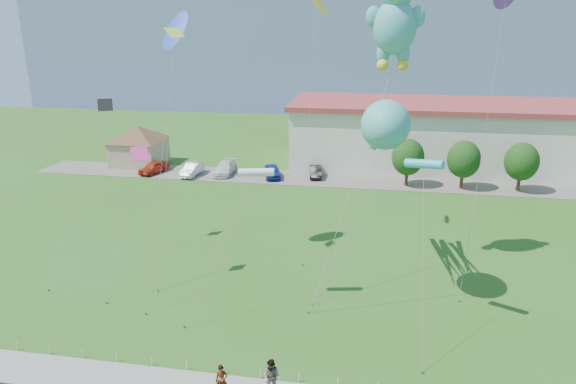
{
  "coord_description": "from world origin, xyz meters",
  "views": [
    {
      "loc": [
        6.15,
        -23.05,
        17.42
      ],
      "look_at": [
        0.85,
        8.0,
        7.15
      ],
      "focal_mm": 32.0,
      "sensor_mm": 36.0,
      "label": 1
    }
  ],
  "objects_px": {
    "parked_car_white": "(225,168)",
    "pavilion": "(138,142)",
    "parked_car_red": "(154,167)",
    "teddy_bear_kite": "(395,20)",
    "parked_car_silver": "(192,169)",
    "parked_car_black": "(315,172)",
    "pedestrian_left": "(222,381)",
    "parked_car_blue": "(272,171)",
    "warehouse": "(536,137)",
    "pedestrian_right": "(272,377)",
    "octopus_kite": "(385,134)"
  },
  "relations": [
    {
      "from": "pedestrian_left",
      "to": "parked_car_red",
      "type": "bearing_deg",
      "value": 102.64
    },
    {
      "from": "warehouse",
      "to": "parked_car_black",
      "type": "relative_size",
      "value": 15.4
    },
    {
      "from": "pavilion",
      "to": "parked_car_white",
      "type": "relative_size",
      "value": 1.8
    },
    {
      "from": "warehouse",
      "to": "parked_car_white",
      "type": "relative_size",
      "value": 11.96
    },
    {
      "from": "parked_car_silver",
      "to": "pedestrian_right",
      "type": "bearing_deg",
      "value": -61.46
    },
    {
      "from": "warehouse",
      "to": "pedestrian_left",
      "type": "bearing_deg",
      "value": -119.48
    },
    {
      "from": "pedestrian_left",
      "to": "teddy_bear_kite",
      "type": "xyz_separation_m",
      "value": [
        7.7,
        16.82,
        16.82
      ]
    },
    {
      "from": "pavilion",
      "to": "parked_car_silver",
      "type": "xyz_separation_m",
      "value": [
        8.58,
        -3.96,
        -2.24
      ]
    },
    {
      "from": "warehouse",
      "to": "teddy_bear_kite",
      "type": "height_order",
      "value": "teddy_bear_kite"
    },
    {
      "from": "parked_car_silver",
      "to": "pedestrian_left",
      "type": "bearing_deg",
      "value": -64.88
    },
    {
      "from": "pedestrian_right",
      "to": "parked_car_blue",
      "type": "height_order",
      "value": "pedestrian_right"
    },
    {
      "from": "pavilion",
      "to": "parked_car_red",
      "type": "bearing_deg",
      "value": -46.67
    },
    {
      "from": "parked_car_red",
      "to": "parked_car_white",
      "type": "distance_m",
      "value": 8.82
    },
    {
      "from": "warehouse",
      "to": "parked_car_white",
      "type": "distance_m",
      "value": 38.77
    },
    {
      "from": "warehouse",
      "to": "parked_car_red",
      "type": "height_order",
      "value": "warehouse"
    },
    {
      "from": "parked_car_white",
      "to": "parked_car_silver",
      "type": "bearing_deg",
      "value": -162.88
    },
    {
      "from": "octopus_kite",
      "to": "parked_car_red",
      "type": "bearing_deg",
      "value": 137.55
    },
    {
      "from": "parked_car_silver",
      "to": "octopus_kite",
      "type": "distance_m",
      "value": 34.76
    },
    {
      "from": "pavilion",
      "to": "parked_car_silver",
      "type": "bearing_deg",
      "value": -24.79
    },
    {
      "from": "parked_car_red",
      "to": "parked_car_black",
      "type": "height_order",
      "value": "parked_car_red"
    },
    {
      "from": "pedestrian_left",
      "to": "pedestrian_right",
      "type": "relative_size",
      "value": 0.87
    },
    {
      "from": "parked_car_silver",
      "to": "parked_car_red",
      "type": "bearing_deg",
      "value": -178.18
    },
    {
      "from": "warehouse",
      "to": "pedestrian_left",
      "type": "xyz_separation_m",
      "value": [
        -26.56,
        -46.99,
        -3.19
      ]
    },
    {
      "from": "pedestrian_right",
      "to": "parked_car_red",
      "type": "height_order",
      "value": "pedestrian_right"
    },
    {
      "from": "octopus_kite",
      "to": "warehouse",
      "type": "bearing_deg",
      "value": 61.04
    },
    {
      "from": "parked_car_blue",
      "to": "teddy_bear_kite",
      "type": "height_order",
      "value": "teddy_bear_kite"
    },
    {
      "from": "pavilion",
      "to": "octopus_kite",
      "type": "height_order",
      "value": "octopus_kite"
    },
    {
      "from": "parked_car_white",
      "to": "pavilion",
      "type": "bearing_deg",
      "value": 166.98
    },
    {
      "from": "teddy_bear_kite",
      "to": "pedestrian_right",
      "type": "bearing_deg",
      "value": -107.97
    },
    {
      "from": "parked_car_white",
      "to": "octopus_kite",
      "type": "distance_m",
      "value": 33.39
    },
    {
      "from": "parked_car_red",
      "to": "parked_car_silver",
      "type": "relative_size",
      "value": 0.98
    },
    {
      "from": "warehouse",
      "to": "parked_car_silver",
      "type": "distance_m",
      "value": 42.73
    },
    {
      "from": "parked_car_blue",
      "to": "pavilion",
      "type": "bearing_deg",
      "value": 153.89
    },
    {
      "from": "parked_car_red",
      "to": "teddy_bear_kite",
      "type": "height_order",
      "value": "teddy_bear_kite"
    },
    {
      "from": "pavilion",
      "to": "pedestrian_left",
      "type": "xyz_separation_m",
      "value": [
        23.44,
        -40.99,
        -2.09
      ]
    },
    {
      "from": "pedestrian_left",
      "to": "parked_car_blue",
      "type": "xyz_separation_m",
      "value": [
        -5.08,
        37.8,
        -0.13
      ]
    },
    {
      "from": "parked_car_silver",
      "to": "octopus_kite",
      "type": "height_order",
      "value": "octopus_kite"
    },
    {
      "from": "parked_car_silver",
      "to": "parked_car_blue",
      "type": "height_order",
      "value": "parked_car_blue"
    },
    {
      "from": "pedestrian_right",
      "to": "parked_car_silver",
      "type": "xyz_separation_m",
      "value": [
        -17.26,
        36.54,
        -0.26
      ]
    },
    {
      "from": "pavilion",
      "to": "parked_car_black",
      "type": "bearing_deg",
      "value": -5.32
    },
    {
      "from": "pavilion",
      "to": "parked_car_blue",
      "type": "bearing_deg",
      "value": -9.87
    },
    {
      "from": "pedestrian_left",
      "to": "parked_car_silver",
      "type": "relative_size",
      "value": 0.38
    },
    {
      "from": "parked_car_silver",
      "to": "parked_car_black",
      "type": "relative_size",
      "value": 1.12
    },
    {
      "from": "parked_car_red",
      "to": "teddy_bear_kite",
      "type": "relative_size",
      "value": 0.21
    },
    {
      "from": "warehouse",
      "to": "pedestrian_right",
      "type": "distance_m",
      "value": 52.49
    },
    {
      "from": "warehouse",
      "to": "pedestrian_right",
      "type": "bearing_deg",
      "value": -117.46
    },
    {
      "from": "octopus_kite",
      "to": "parked_car_blue",
      "type": "bearing_deg",
      "value": 116.0
    },
    {
      "from": "pedestrian_right",
      "to": "pavilion",
      "type": "bearing_deg",
      "value": 135.34
    },
    {
      "from": "parked_car_silver",
      "to": "parked_car_black",
      "type": "distance_m",
      "value": 14.96
    },
    {
      "from": "warehouse",
      "to": "pedestrian_left",
      "type": "relative_size",
      "value": 36.58
    }
  ]
}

